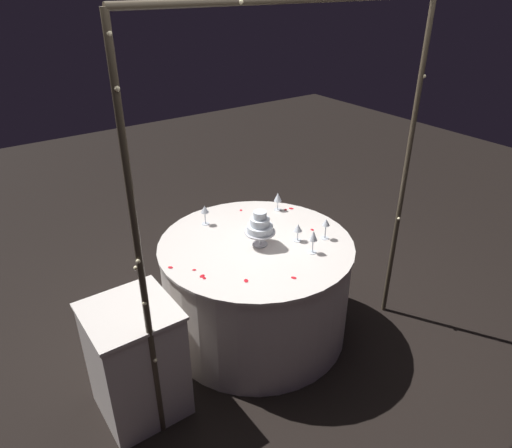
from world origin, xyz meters
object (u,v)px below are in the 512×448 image
at_px(main_table, 256,288).
at_px(wine_glass_2, 278,198).
at_px(wine_glass_3, 298,229).
at_px(wine_glass_4, 205,210).
at_px(wine_glass_0, 313,237).
at_px(wine_glass_1, 326,224).
at_px(decorative_arch, 299,160).
at_px(tiered_cake, 260,226).
at_px(side_table, 136,361).

bearing_deg(main_table, wine_glass_2, -143.72).
distance_m(wine_glass_3, wine_glass_4, 0.74).
distance_m(wine_glass_0, wine_glass_4, 0.89).
relative_size(main_table, wine_glass_1, 8.90).
bearing_deg(wine_glass_1, wine_glass_2, -90.69).
distance_m(decorative_arch, tiered_cake, 0.73).
height_order(side_table, wine_glass_2, wine_glass_2).
bearing_deg(wine_glass_0, decorative_arch, 21.66).
xyz_separation_m(side_table, wine_glass_3, (-1.31, -0.04, 0.50)).
height_order(wine_glass_2, wine_glass_3, wine_glass_2).
distance_m(tiered_cake, wine_glass_2, 0.58).
distance_m(main_table, side_table, 1.06).
height_order(tiered_cake, wine_glass_3, tiered_cake).
relative_size(main_table, side_table, 1.80).
height_order(wine_glass_1, wine_glass_3, wine_glass_1).
bearing_deg(side_table, wine_glass_4, -143.83).
relative_size(wine_glass_1, wine_glass_4, 1.00).
distance_m(side_table, wine_glass_4, 1.22).
height_order(decorative_arch, side_table, decorative_arch).
height_order(main_table, wine_glass_2, wine_glass_2).
distance_m(decorative_arch, main_table, 1.24).
distance_m(main_table, wine_glass_2, 0.76).
relative_size(wine_glass_2, wine_glass_3, 1.14).
bearing_deg(main_table, wine_glass_1, 152.18).
relative_size(tiered_cake, wine_glass_1, 1.66).
distance_m(tiered_cake, wine_glass_4, 0.53).
xyz_separation_m(side_table, wine_glass_1, (-1.50, 0.05, 0.52)).
height_order(decorative_arch, main_table, decorative_arch).
distance_m(wine_glass_2, wine_glass_3, 0.52).
bearing_deg(side_table, decorative_arch, 166.93).
xyz_separation_m(decorative_arch, wine_glass_3, (-0.27, -0.29, -0.66)).
xyz_separation_m(main_table, side_table, (1.05, 0.19, -0.00)).
distance_m(wine_glass_0, wine_glass_2, 0.71).
xyz_separation_m(wine_glass_2, wine_glass_4, (0.61, -0.13, 0.01)).
bearing_deg(wine_glass_1, wine_glass_4, -49.39).
xyz_separation_m(decorative_arch, main_table, (-0.00, -0.43, -1.16)).
relative_size(wine_glass_1, wine_glass_2, 1.04).
xyz_separation_m(side_table, wine_glass_0, (-1.29, 0.15, 0.53)).
xyz_separation_m(decorative_arch, wine_glass_2, (-0.46, -0.77, -0.65)).
bearing_deg(tiered_cake, main_table, -74.05).
xyz_separation_m(wine_glass_2, wine_glass_3, (0.19, 0.48, -0.01)).
distance_m(decorative_arch, wine_glass_1, 0.81).
height_order(decorative_arch, tiered_cake, decorative_arch).
distance_m(decorative_arch, wine_glass_2, 1.11).
relative_size(decorative_arch, wine_glass_2, 15.73).
bearing_deg(wine_glass_0, tiered_cake, -51.90).
height_order(wine_glass_3, wine_glass_4, wine_glass_4).
bearing_deg(wine_glass_4, tiered_cake, 107.86).
distance_m(tiered_cake, wine_glass_1, 0.49).
bearing_deg(side_table, tiered_cake, -171.68).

